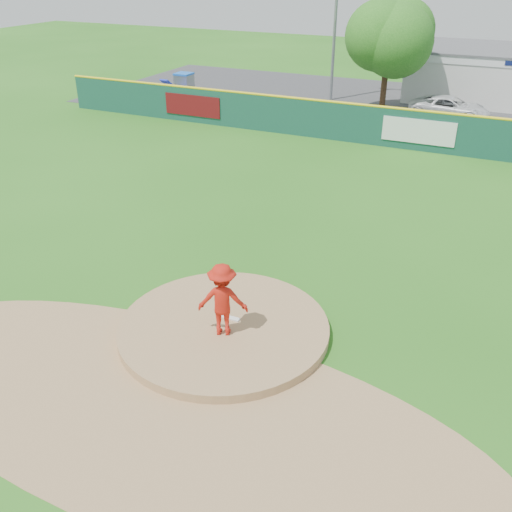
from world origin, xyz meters
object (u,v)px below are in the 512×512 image
at_px(deciduous_tree, 389,35).
at_px(playground_slide, 184,86).
at_px(pitcher, 223,300).
at_px(light_pole_left, 336,3).
at_px(van, 450,108).

bearing_deg(deciduous_tree, playground_slide, -172.43).
xyz_separation_m(pitcher, light_pole_left, (-6.16, 27.31, 4.83)).
relative_size(deciduous_tree, light_pole_left, 0.67).
height_order(van, playground_slide, playground_slide).
relative_size(van, playground_slide, 1.53).
height_order(playground_slide, deciduous_tree, deciduous_tree).
bearing_deg(van, pitcher, 178.15).
distance_m(playground_slide, light_pole_left, 11.31).
distance_m(van, playground_slide, 17.45).
height_order(playground_slide, light_pole_left, light_pole_left).
distance_m(pitcher, van, 25.52).
bearing_deg(deciduous_tree, van, 1.95).
height_order(deciduous_tree, light_pole_left, light_pole_left).
height_order(pitcher, deciduous_tree, deciduous_tree).
distance_m(pitcher, deciduous_tree, 25.62).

